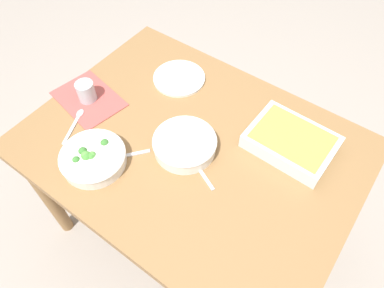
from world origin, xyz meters
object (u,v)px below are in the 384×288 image
drink_cup (86,92)px  spoon_spare (76,121)px  stew_bowl (185,144)px  baking_dish (291,141)px  spoon_by_stew (196,165)px  spoon_by_broccoli (119,157)px  side_plate (179,78)px  broccoli_bowl (93,158)px

drink_cup → spoon_spare: size_ratio=0.51×
stew_bowl → baking_dish: 0.38m
stew_bowl → spoon_by_stew: 0.09m
stew_bowl → spoon_by_broccoli: (-0.17, -0.17, -0.03)m
baking_dish → spoon_by_stew: (-0.23, -0.27, -0.03)m
spoon_by_stew → spoon_spare: size_ratio=0.99×
spoon_by_stew → spoon_by_broccoli: (-0.24, -0.13, 0.00)m
spoon_by_stew → spoon_by_broccoli: bearing=-151.1°
drink_cup → spoon_by_broccoli: bearing=-25.1°
drink_cup → side_plate: bearing=53.8°
baking_dish → side_plate: bearing=175.0°
drink_cup → spoon_by_stew: size_ratio=0.51×
spoon_by_broccoli → spoon_spare: size_ratio=0.87×
baking_dish → spoon_spare: baking_dish is taller
drink_cup → spoon_spare: drink_cup is taller
side_plate → spoon_by_broccoli: side_plate is taller
spoon_by_broccoli → drink_cup: bearing=154.9°
broccoli_bowl → spoon_by_stew: size_ratio=1.39×
stew_bowl → broccoli_bowl: bearing=-133.5°
broccoli_bowl → spoon_spare: broccoli_bowl is taller
broccoli_bowl → spoon_by_stew: broccoli_bowl is taller
baking_dish → spoon_by_stew: baking_dish is taller
baking_dish → drink_cup: (-0.77, -0.26, 0.00)m
spoon_by_stew → spoon_spare: (-0.49, -0.11, 0.00)m
side_plate → spoon_spare: bearing=-112.7°
side_plate → spoon_spare: size_ratio=1.31×
spoon_spare → side_plate: bearing=67.3°
broccoli_bowl → baking_dish: 0.70m
stew_bowl → drink_cup: (-0.47, -0.03, 0.01)m
stew_bowl → spoon_spare: (-0.42, -0.14, -0.03)m
broccoli_bowl → baking_dish: broccoli_bowl is taller
stew_bowl → broccoli_bowl: size_ratio=1.00×
stew_bowl → side_plate: size_ratio=1.05×
drink_cup → spoon_by_stew: 0.54m
broccoli_bowl → drink_cup: drink_cup is taller
stew_bowl → spoon_by_stew: stew_bowl is taller
broccoli_bowl → stew_bowl: bearing=46.5°
spoon_by_stew → drink_cup: bearing=179.5°
spoon_by_broccoli → side_plate: bearing=98.9°
side_plate → spoon_by_stew: (0.32, -0.31, -0.00)m
spoon_by_stew → spoon_by_broccoli: size_ratio=1.14×
broccoli_bowl → side_plate: size_ratio=1.05×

